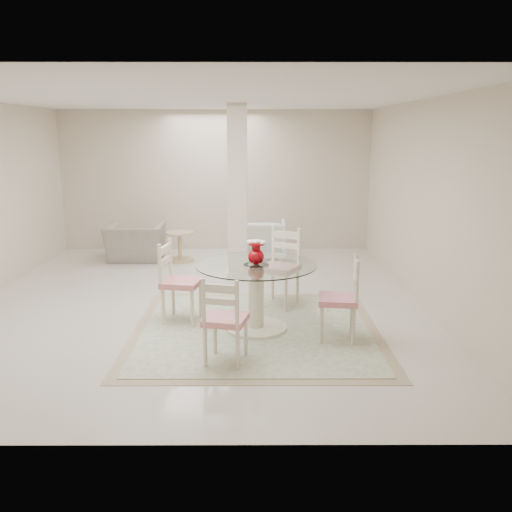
{
  "coord_description": "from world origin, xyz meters",
  "views": [
    {
      "loc": [
        0.76,
        -7.11,
        2.26
      ],
      "look_at": [
        0.78,
        -0.9,
        0.85
      ],
      "focal_mm": 38.0,
      "sensor_mm": 36.0,
      "label": 1
    }
  ],
  "objects_px": {
    "dining_chair_west": "(176,276)",
    "recliner_taupe": "(135,242)",
    "dining_table": "(256,297)",
    "armchair_white": "(264,240)",
    "dining_chair_east": "(344,293)",
    "dining_chair_north": "(282,261)",
    "column": "(238,193)",
    "red_vase": "(256,253)",
    "dining_chair_south": "(224,314)",
    "side_table": "(180,248)"
  },
  "relations": [
    {
      "from": "dining_chair_north",
      "to": "column",
      "type": "bearing_deg",
      "value": 141.54
    },
    {
      "from": "dining_chair_north",
      "to": "dining_chair_south",
      "type": "xyz_separation_m",
      "value": [
        -0.66,
        -1.93,
        -0.07
      ]
    },
    {
      "from": "column",
      "to": "dining_table",
      "type": "relative_size",
      "value": 1.95
    },
    {
      "from": "dining_table",
      "to": "side_table",
      "type": "bearing_deg",
      "value": 111.04
    },
    {
      "from": "dining_chair_east",
      "to": "armchair_white",
      "type": "distance_m",
      "value": 4.09
    },
    {
      "from": "dining_table",
      "to": "dining_chair_south",
      "type": "relative_size",
      "value": 1.38
    },
    {
      "from": "dining_chair_west",
      "to": "side_table",
      "type": "height_order",
      "value": "dining_chair_west"
    },
    {
      "from": "dining_chair_east",
      "to": "armchair_white",
      "type": "height_order",
      "value": "dining_chair_east"
    },
    {
      "from": "dining_chair_south",
      "to": "dining_chair_west",
      "type": "bearing_deg",
      "value": -50.31
    },
    {
      "from": "dining_chair_north",
      "to": "dining_chair_west",
      "type": "distance_m",
      "value": 1.46
    },
    {
      "from": "recliner_taupe",
      "to": "dining_table",
      "type": "bearing_deg",
      "value": 119.81
    },
    {
      "from": "dining_table",
      "to": "red_vase",
      "type": "xyz_separation_m",
      "value": [
        0.0,
        0.0,
        0.53
      ]
    },
    {
      "from": "armchair_white",
      "to": "side_table",
      "type": "xyz_separation_m",
      "value": [
        -1.51,
        -0.15,
        -0.12
      ]
    },
    {
      "from": "dining_chair_east",
      "to": "dining_chair_south",
      "type": "relative_size",
      "value": 1.04
    },
    {
      "from": "column",
      "to": "recliner_taupe",
      "type": "relative_size",
      "value": 2.68
    },
    {
      "from": "dining_chair_west",
      "to": "recliner_taupe",
      "type": "relative_size",
      "value": 1.09
    },
    {
      "from": "column",
      "to": "red_vase",
      "type": "distance_m",
      "value": 2.45
    },
    {
      "from": "dining_chair_east",
      "to": "dining_chair_west",
      "type": "xyz_separation_m",
      "value": [
        -1.94,
        0.63,
        0.03
      ]
    },
    {
      "from": "side_table",
      "to": "red_vase",
      "type": "bearing_deg",
      "value": -68.94
    },
    {
      "from": "dining_chair_north",
      "to": "dining_chair_west",
      "type": "height_order",
      "value": "dining_chair_north"
    },
    {
      "from": "column",
      "to": "dining_chair_south",
      "type": "bearing_deg",
      "value": -90.7
    },
    {
      "from": "recliner_taupe",
      "to": "dining_chair_north",
      "type": "bearing_deg",
      "value": 132.23
    },
    {
      "from": "column",
      "to": "dining_chair_south",
      "type": "distance_m",
      "value": 3.46
    },
    {
      "from": "dining_chair_north",
      "to": "red_vase",
      "type": "bearing_deg",
      "value": -81.27
    },
    {
      "from": "column",
      "to": "dining_chair_north",
      "type": "xyz_separation_m",
      "value": [
        0.62,
        -1.44,
        -0.75
      ]
    },
    {
      "from": "dining_chair_west",
      "to": "armchair_white",
      "type": "xyz_separation_m",
      "value": [
        1.12,
        3.36,
        -0.22
      ]
    },
    {
      "from": "dining_chair_north",
      "to": "dining_chair_south",
      "type": "distance_m",
      "value": 2.04
    },
    {
      "from": "dining_chair_east",
      "to": "side_table",
      "type": "bearing_deg",
      "value": -141.39
    },
    {
      "from": "dining_chair_north",
      "to": "dining_table",
      "type": "bearing_deg",
      "value": -81.23
    },
    {
      "from": "red_vase",
      "to": "recliner_taupe",
      "type": "distance_m",
      "value": 4.27
    },
    {
      "from": "column",
      "to": "recliner_taupe",
      "type": "bearing_deg",
      "value": 147.14
    },
    {
      "from": "dining_chair_south",
      "to": "armchair_white",
      "type": "xyz_separation_m",
      "value": [
        0.47,
        4.65,
        -0.17
      ]
    },
    {
      "from": "dining_chair_east",
      "to": "recliner_taupe",
      "type": "height_order",
      "value": "dining_chair_east"
    },
    {
      "from": "dining_table",
      "to": "red_vase",
      "type": "height_order",
      "value": "red_vase"
    },
    {
      "from": "column",
      "to": "dining_chair_east",
      "type": "relative_size",
      "value": 2.58
    },
    {
      "from": "red_vase",
      "to": "dining_chair_west",
      "type": "height_order",
      "value": "dining_chair_west"
    },
    {
      "from": "red_vase",
      "to": "dining_chair_east",
      "type": "bearing_deg",
      "value": -18.2
    },
    {
      "from": "dining_table",
      "to": "dining_chair_east",
      "type": "bearing_deg",
      "value": -18.02
    },
    {
      "from": "dining_chair_west",
      "to": "recliner_taupe",
      "type": "height_order",
      "value": "dining_chair_west"
    },
    {
      "from": "dining_chair_west",
      "to": "armchair_white",
      "type": "relative_size",
      "value": 1.38
    },
    {
      "from": "dining_chair_north",
      "to": "recliner_taupe",
      "type": "bearing_deg",
      "value": 161.62
    },
    {
      "from": "dining_chair_west",
      "to": "recliner_taupe",
      "type": "xyz_separation_m",
      "value": [
        -1.21,
        3.31,
        -0.25
      ]
    },
    {
      "from": "dining_table",
      "to": "red_vase",
      "type": "bearing_deg",
      "value": 84.29
    },
    {
      "from": "column",
      "to": "dining_chair_east",
      "type": "bearing_deg",
      "value": -65.37
    },
    {
      "from": "dining_chair_south",
      "to": "recliner_taupe",
      "type": "bearing_deg",
      "value": -55.13
    },
    {
      "from": "dining_chair_east",
      "to": "dining_chair_south",
      "type": "distance_m",
      "value": 1.44
    },
    {
      "from": "recliner_taupe",
      "to": "side_table",
      "type": "xyz_separation_m",
      "value": [
        0.82,
        -0.1,
        -0.08
      ]
    },
    {
      "from": "dining_chair_west",
      "to": "side_table",
      "type": "distance_m",
      "value": 3.25
    },
    {
      "from": "dining_table",
      "to": "armchair_white",
      "type": "height_order",
      "value": "dining_table"
    },
    {
      "from": "side_table",
      "to": "dining_table",
      "type": "bearing_deg",
      "value": -68.96
    }
  ]
}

